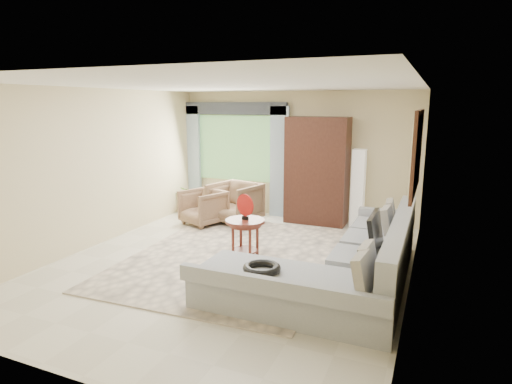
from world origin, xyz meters
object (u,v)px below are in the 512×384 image
at_px(coffee_table, 245,238).
at_px(armchair_left, 203,207).
at_px(armchair_right, 235,203).
at_px(tv_screen, 376,232).
at_px(sectional_sofa, 350,267).
at_px(floor_lamp, 358,188).
at_px(armoire, 317,171).
at_px(potted_plant, 189,199).

bearing_deg(coffee_table, armchair_left, 138.12).
bearing_deg(armchair_right, armchair_left, -130.57).
relative_size(tv_screen, armchair_left, 0.98).
height_order(sectional_sofa, floor_lamp, floor_lamp).
relative_size(armchair_right, armoire, 0.42).
height_order(armchair_right, potted_plant, armchair_right).
relative_size(coffee_table, potted_plant, 1.06).
height_order(tv_screen, armoire, armoire).
bearing_deg(coffee_table, armoire, 78.93).
bearing_deg(tv_screen, floor_lamp, 104.53).
bearing_deg(armchair_left, potted_plant, 159.77).
height_order(sectional_sofa, tv_screen, tv_screen).
relative_size(potted_plant, armoire, 0.27).
xyz_separation_m(coffee_table, armchair_left, (-1.54, 1.38, 0.03)).
height_order(tv_screen, armchair_right, tv_screen).
xyz_separation_m(sectional_sofa, tv_screen, (0.27, 0.26, 0.44)).
bearing_deg(sectional_sofa, coffee_table, 163.60).
xyz_separation_m(tv_screen, armchair_right, (-2.99, 1.99, -0.32)).
bearing_deg(armchair_left, sectional_sofa, -7.40).
height_order(sectional_sofa, armoire, armoire).
xyz_separation_m(tv_screen, armchair_left, (-3.51, 1.63, -0.38)).
bearing_deg(sectional_sofa, floor_lamp, 98.33).
bearing_deg(armchair_left, floor_lamp, 43.67).
relative_size(sectional_sofa, coffee_table, 5.68).
xyz_separation_m(armchair_left, potted_plant, (-0.79, 0.74, -0.06)).
relative_size(armchair_right, potted_plant, 1.54).
height_order(coffee_table, armchair_left, armchair_left).
relative_size(armchair_left, floor_lamp, 0.51).
relative_size(tv_screen, armoire, 0.35).
relative_size(armchair_right, floor_lamp, 0.59).
height_order(tv_screen, potted_plant, tv_screen).
bearing_deg(sectional_sofa, tv_screen, 43.93).
bearing_deg(coffee_table, potted_plant, 137.75).
distance_m(armchair_left, potted_plant, 1.09).
height_order(armoire, floor_lamp, armoire).
bearing_deg(potted_plant, armchair_right, -15.85).
relative_size(armchair_left, armchair_right, 0.85).
height_order(coffee_table, floor_lamp, floor_lamp).
xyz_separation_m(tv_screen, coffee_table, (-1.97, 0.24, -0.40)).
bearing_deg(armchair_right, floor_lamp, 31.18).
bearing_deg(armoire, potted_plant, -174.40).
distance_m(potted_plant, floor_lamp, 3.65).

